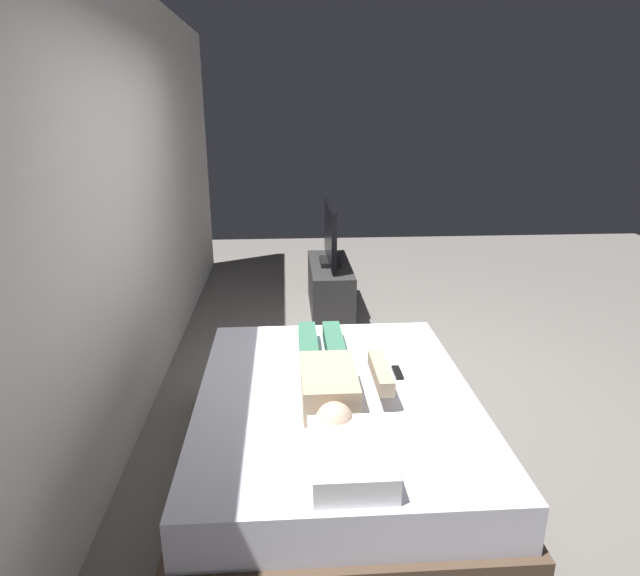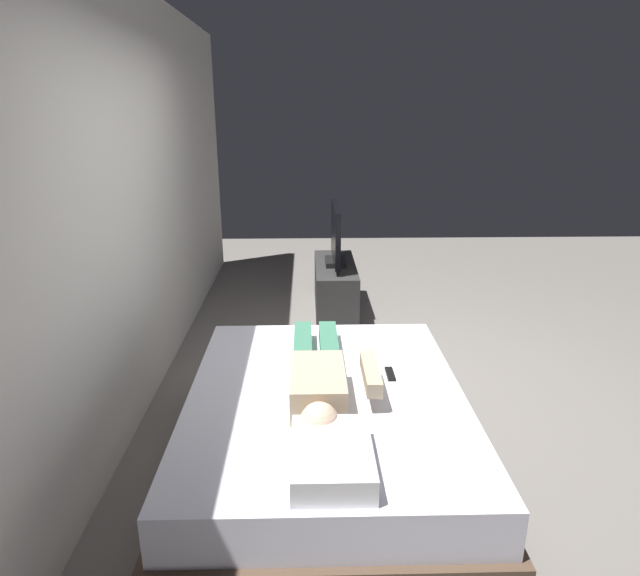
{
  "view_description": "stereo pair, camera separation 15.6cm",
  "coord_description": "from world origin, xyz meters",
  "px_view_note": "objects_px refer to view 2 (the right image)",
  "views": [
    {
      "loc": [
        -3.44,
        0.77,
        2.0
      ],
      "look_at": [
        0.46,
        0.52,
        0.69
      ],
      "focal_mm": 30.47,
      "sensor_mm": 36.0,
      "label": 1
    },
    {
      "loc": [
        -3.44,
        0.61,
        2.0
      ],
      "look_at": [
        0.46,
        0.52,
        0.69
      ],
      "focal_mm": 30.47,
      "sensor_mm": 36.0,
      "label": 2
    }
  ],
  "objects_px": {
    "pillow": "(332,458)",
    "remote": "(390,374)",
    "person": "(320,376)",
    "bed": "(326,436)",
    "tv_stand": "(335,288)",
    "tv": "(336,236)"
  },
  "relations": [
    {
      "from": "person",
      "to": "tv",
      "type": "distance_m",
      "value": 2.61
    },
    {
      "from": "tv",
      "to": "bed",
      "type": "bearing_deg",
      "value": 175.93
    },
    {
      "from": "bed",
      "to": "tv_stand",
      "type": "bearing_deg",
      "value": -4.07
    },
    {
      "from": "pillow",
      "to": "bed",
      "type": "bearing_deg",
      "value": 0.0
    },
    {
      "from": "bed",
      "to": "remote",
      "type": "xyz_separation_m",
      "value": [
        0.18,
        -0.37,
        0.29
      ]
    },
    {
      "from": "bed",
      "to": "person",
      "type": "xyz_separation_m",
      "value": [
        0.03,
        0.03,
        0.36
      ]
    },
    {
      "from": "pillow",
      "to": "remote",
      "type": "height_order",
      "value": "pillow"
    },
    {
      "from": "tv",
      "to": "pillow",
      "type": "bearing_deg",
      "value": 176.74
    },
    {
      "from": "bed",
      "to": "person",
      "type": "relative_size",
      "value": 1.56
    },
    {
      "from": "bed",
      "to": "tv",
      "type": "distance_m",
      "value": 2.68
    },
    {
      "from": "tv_stand",
      "to": "remote",
      "type": "bearing_deg",
      "value": -175.64
    },
    {
      "from": "remote",
      "to": "tv_stand",
      "type": "relative_size",
      "value": 0.14
    },
    {
      "from": "pillow",
      "to": "tv_stand",
      "type": "relative_size",
      "value": 0.44
    },
    {
      "from": "remote",
      "to": "tv",
      "type": "xyz_separation_m",
      "value": [
        2.45,
        0.19,
        0.24
      ]
    },
    {
      "from": "bed",
      "to": "remote",
      "type": "height_order",
      "value": "remote"
    },
    {
      "from": "bed",
      "to": "pillow",
      "type": "distance_m",
      "value": 0.74
    },
    {
      "from": "remote",
      "to": "person",
      "type": "bearing_deg",
      "value": 110.47
    },
    {
      "from": "bed",
      "to": "remote",
      "type": "distance_m",
      "value": 0.5
    },
    {
      "from": "pillow",
      "to": "person",
      "type": "distance_m",
      "value": 0.69
    },
    {
      "from": "pillow",
      "to": "person",
      "type": "xyz_separation_m",
      "value": [
        0.69,
        0.03,
        0.02
      ]
    },
    {
      "from": "person",
      "to": "tv_stand",
      "type": "bearing_deg",
      "value": -4.81
    },
    {
      "from": "bed",
      "to": "tv_stand",
      "type": "xyz_separation_m",
      "value": [
        2.63,
        -0.19,
        -0.01
      ]
    }
  ]
}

